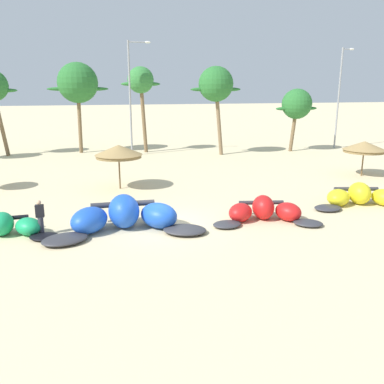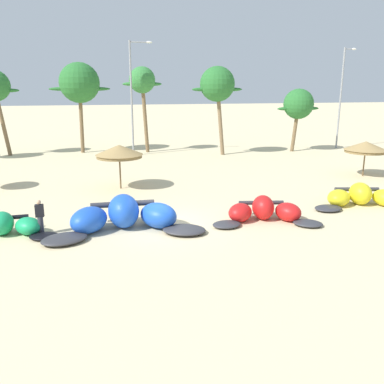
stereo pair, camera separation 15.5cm
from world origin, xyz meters
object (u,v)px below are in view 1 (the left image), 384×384
Objects in this scene: kite_center at (264,212)px; palm_center_right at (216,85)px; palm_right_of_gap at (297,105)px; lamppost_west_center at (340,94)px; kite_left_of_center at (125,217)px; kite_right_of_center at (362,197)px; lamppost_west at (132,93)px; beach_umbrella_near_palms at (364,147)px; beach_umbrella_middle at (119,151)px; palm_center_left at (141,82)px; kite_left at (1,228)px; person_near_kites at (40,218)px; palm_left_of_gap at (78,83)px.

palm_center_right is (3.25, 19.71, 6.10)m from kite_center.
palm_right_of_gap is 0.61× the size of lamppost_west_center.
kite_right_of_center is (13.15, 0.98, -0.13)m from kite_left_of_center.
lamppost_west is at bearing 176.30° from palm_right_of_gap.
kite_center is 0.88× the size of palm_right_of_gap.
palm_center_right is 1.33× the size of palm_right_of_gap.
lamppost_west is (-16.30, 1.05, 1.16)m from palm_right_of_gap.
beach_umbrella_near_palms is 0.49× the size of palm_right_of_gap.
palm_center_left is at bearing 77.85° from beach_umbrella_middle.
beach_umbrella_near_palms is (11.18, 8.07, 1.71)m from kite_center.
palm_center_left is (3.43, 22.68, 6.25)m from kite_left_of_center.
kite_left is 1.74× the size of beach_umbrella_near_palms.
kite_right_of_center is 1.97× the size of beach_umbrella_middle.
kite_center is 3.39× the size of person_near_kites.
palm_right_of_gap is 0.60× the size of lamppost_west.
palm_left_of_gap is at bearing 124.49° from kite_right_of_center.
lamppost_west_center is (10.78, 19.82, 5.16)m from kite_right_of_center.
beach_umbrella_middle is 0.36× the size of palm_center_left.
palm_center_left is at bearing 72.47° from person_near_kites.
palm_left_of_gap is 13.31m from palm_center_right.
palm_center_left is at bearing -10.47° from palm_left_of_gap.
beach_umbrella_near_palms is at bearing -114.54° from lamppost_west_center.
kite_right_of_center is 0.57× the size of lamppost_west.
kite_center is 23.80m from palm_right_of_gap.
kite_left_of_center is 1.21× the size of palm_right_of_gap.
beach_umbrella_middle reaches higher than kite_center.
kite_center is at bearing -144.18° from beach_umbrella_near_palms.
beach_umbrella_middle reaches higher than person_near_kites.
lamppost_west is at bearing 179.50° from lamppost_west_center.
lamppost_west_center is at bearing -5.24° from palm_center_left.
beach_umbrella_near_palms is 0.35× the size of palm_left_of_gap.
person_near_kites is 0.20× the size of palm_center_right.
person_near_kites is 0.19× the size of palm_center_left.
kite_left_of_center is 1.38× the size of kite_center.
beach_umbrella_middle reaches higher than beach_umbrella_near_palms.
lamppost_west is 1.02× the size of lamppost_west_center.
palm_right_of_gap is (5.52, 18.95, 4.20)m from kite_right_of_center.
kite_left is 0.64× the size of palm_center_left.
person_near_kites is at bearing -177.15° from kite_right_of_center.
palm_left_of_gap is 26.63m from lamppost_west_center.
kite_right_of_center is (18.54, 0.68, 0.08)m from kite_left.
beach_umbrella_middle is at bearing 179.43° from beach_umbrella_near_palms.
beach_umbrella_middle is 0.29× the size of lamppost_west.
kite_center is 13.89m from beach_umbrella_near_palms.
kite_left_of_center is 27.61m from palm_right_of_gap.
palm_center_left reaches higher than person_near_kites.
palm_left_of_gap reaches higher than palm_right_of_gap.
person_near_kites is at bearing 177.87° from kite_left_of_center.
palm_center_right is at bearing 124.26° from beach_umbrella_near_palms.
lamppost_west_center reaches higher than palm_left_of_gap.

